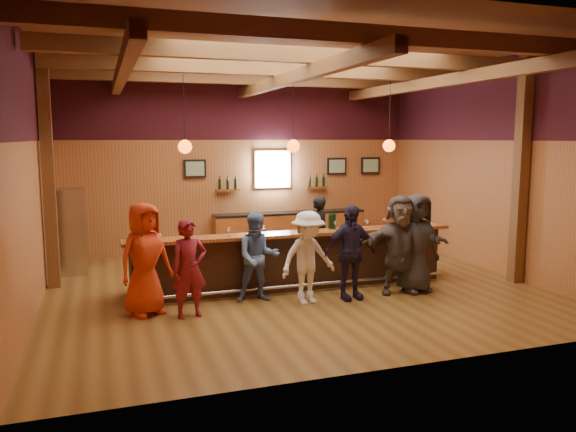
{
  "coord_description": "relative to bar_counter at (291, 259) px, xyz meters",
  "views": [
    {
      "loc": [
        -3.43,
        -9.92,
        2.86
      ],
      "look_at": [
        0.0,
        0.3,
        1.35
      ],
      "focal_mm": 35.0,
      "sensor_mm": 36.0,
      "label": 1
    }
  ],
  "objects": [
    {
      "name": "bar_counter",
      "position": [
        0.0,
        0.0,
        0.0
      ],
      "size": [
        6.3,
        1.07,
        1.11
      ],
      "color": "black",
      "rests_on": "ground"
    },
    {
      "name": "room",
      "position": [
        -0.02,
        -0.09,
        2.69
      ],
      "size": [
        9.04,
        9.0,
        4.52
      ],
      "color": "brown",
      "rests_on": "ground"
    },
    {
      "name": "glass_f",
      "position": [
        0.79,
        -0.33,
        0.71
      ],
      "size": [
        0.08,
        0.08,
        0.17
      ],
      "color": "silver",
      "rests_on": "bar_counter"
    },
    {
      "name": "framed_pictures",
      "position": [
        1.65,
        3.79,
        1.58
      ],
      "size": [
        5.35,
        0.05,
        0.45
      ],
      "color": "black",
      "rests_on": "room"
    },
    {
      "name": "wine_shelves",
      "position": [
        0.78,
        3.73,
        1.1
      ],
      "size": [
        3.0,
        0.18,
        0.3
      ],
      "color": "brown",
      "rests_on": "room"
    },
    {
      "name": "ice_bucket",
      "position": [
        0.19,
        -0.29,
        0.7
      ],
      "size": [
        0.2,
        0.2,
        0.22
      ],
      "primitive_type": "cylinder",
      "color": "brown",
      "rests_on": "bar_counter"
    },
    {
      "name": "bottle_b",
      "position": [
        0.74,
        -0.17,
        0.73
      ],
      "size": [
        0.08,
        0.08,
        0.35
      ],
      "color": "black",
      "rests_on": "bar_counter"
    },
    {
      "name": "glass_e",
      "position": [
        -0.65,
        -0.36,
        0.71
      ],
      "size": [
        0.08,
        0.08,
        0.17
      ],
      "color": "silver",
      "rests_on": "bar_counter"
    },
    {
      "name": "customer_brown",
      "position": [
        1.71,
        -1.15,
        0.4
      ],
      "size": [
        1.77,
        0.85,
        1.84
      ],
      "primitive_type": "imported",
      "rotation": [
        0.0,
        0.0,
        -0.19
      ],
      "color": "#4E433E",
      "rests_on": "ground"
    },
    {
      "name": "glass_h",
      "position": [
        1.79,
        -0.37,
        0.71
      ],
      "size": [
        0.08,
        0.08,
        0.18
      ],
      "color": "silver",
      "rests_on": "bar_counter"
    },
    {
      "name": "customer_denim",
      "position": [
        -0.89,
        -0.8,
        0.26
      ],
      "size": [
        0.83,
        0.69,
        1.57
      ],
      "primitive_type": "imported",
      "rotation": [
        0.0,
        0.0,
        -0.13
      ],
      "color": "#5371A6",
      "rests_on": "ground"
    },
    {
      "name": "glass_a",
      "position": [
        -2.77,
        -0.33,
        0.73
      ],
      "size": [
        0.09,
        0.09,
        0.2
      ],
      "color": "silver",
      "rests_on": "bar_counter"
    },
    {
      "name": "stainless_fridge",
      "position": [
        -4.12,
        2.45,
        0.38
      ],
      "size": [
        0.7,
        0.7,
        1.8
      ],
      "primitive_type": "cube",
      "color": "silver",
      "rests_on": "ground"
    },
    {
      "name": "window",
      "position": [
        0.78,
        3.8,
        1.53
      ],
      "size": [
        0.95,
        0.09,
        0.95
      ],
      "color": "silver",
      "rests_on": "room"
    },
    {
      "name": "glass_d",
      "position": [
        -0.82,
        -0.36,
        0.72
      ],
      "size": [
        0.08,
        0.08,
        0.19
      ],
      "color": "silver",
      "rests_on": "bar_counter"
    },
    {
      "name": "customer_redvest",
      "position": [
        -2.16,
        -1.3,
        0.27
      ],
      "size": [
        0.64,
        0.48,
        1.59
      ],
      "primitive_type": "imported",
      "rotation": [
        0.0,
        0.0,
        0.18
      ],
      "color": "maroon",
      "rests_on": "ground"
    },
    {
      "name": "bottle_a",
      "position": [
        0.8,
        -0.2,
        0.74
      ],
      "size": [
        0.08,
        0.08,
        0.38
      ],
      "color": "black",
      "rests_on": "bar_counter"
    },
    {
      "name": "customer_orange",
      "position": [
        -2.82,
        -0.94,
        0.4
      ],
      "size": [
        1.06,
        0.92,
        1.84
      ],
      "primitive_type": "imported",
      "rotation": [
        0.0,
        0.0,
        0.45
      ],
      "color": "red",
      "rests_on": "ground"
    },
    {
      "name": "pendant_lights",
      "position": [
        -0.02,
        -0.15,
        2.19
      ],
      "size": [
        4.24,
        0.24,
        1.37
      ],
      "color": "black",
      "rests_on": "room"
    },
    {
      "name": "back_bar_cabinet",
      "position": [
        1.18,
        3.57,
        -0.05
      ],
      "size": [
        4.0,
        0.52,
        0.95
      ],
      "color": "brown",
      "rests_on": "ground"
    },
    {
      "name": "glass_b",
      "position": [
        -2.01,
        -0.35,
        0.73
      ],
      "size": [
        0.09,
        0.09,
        0.19
      ],
      "color": "silver",
      "rests_on": "bar_counter"
    },
    {
      "name": "customer_white",
      "position": [
        -0.11,
        -1.2,
        0.29
      ],
      "size": [
        1.15,
        0.81,
        1.62
      ],
      "primitive_type": "imported",
      "rotation": [
        0.0,
        0.0,
        0.21
      ],
      "color": "white",
      "rests_on": "ground"
    },
    {
      "name": "customer_dark",
      "position": [
        2.06,
        -1.14,
        0.4
      ],
      "size": [
        0.98,
        0.72,
        1.84
      ],
      "primitive_type": "imported",
      "rotation": [
        0.0,
        0.0,
        0.16
      ],
      "color": "#28282B",
      "rests_on": "ground"
    },
    {
      "name": "customer_navy",
      "position": [
        0.69,
        -1.19,
        0.33
      ],
      "size": [
        1.02,
        0.49,
        1.7
      ],
      "primitive_type": "imported",
      "rotation": [
        0.0,
        0.0,
        0.07
      ],
      "color": "#221B37",
      "rests_on": "ground"
    },
    {
      "name": "glass_c",
      "position": [
        -1.3,
        -0.37,
        0.7
      ],
      "size": [
        0.07,
        0.07,
        0.16
      ],
      "color": "silver",
      "rests_on": "bar_counter"
    },
    {
      "name": "glass_g",
      "position": [
        1.41,
        -0.36,
        0.71
      ],
      "size": [
        0.08,
        0.08,
        0.17
      ],
      "color": "silver",
      "rests_on": "bar_counter"
    },
    {
      "name": "bartender",
      "position": [
        0.88,
        0.85,
        0.3
      ],
      "size": [
        0.71,
        0.61,
        1.65
      ],
      "primitive_type": "imported",
      "rotation": [
        0.0,
        0.0,
        3.57
      ],
      "color": "black",
      "rests_on": "ground"
    }
  ]
}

